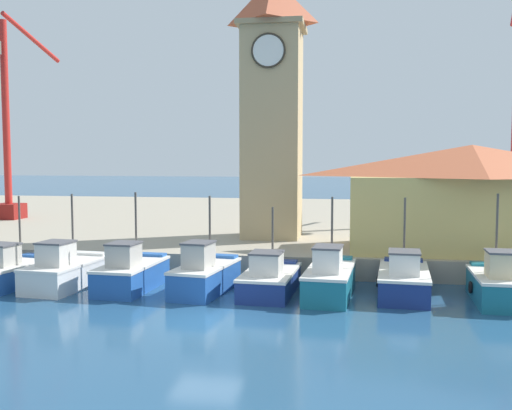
% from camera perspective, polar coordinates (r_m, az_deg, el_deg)
% --- Properties ---
extents(ground_plane, '(300.00, 300.00, 0.00)m').
position_cam_1_polar(ground_plane, '(22.32, -4.74, -11.17)').
color(ground_plane, navy).
extents(quay_wharf, '(120.00, 40.00, 1.11)m').
position_cam_1_polar(quay_wharf, '(49.71, 3.10, -1.69)').
color(quay_wharf, '#9E937F').
rests_on(quay_wharf, ground).
extents(fishing_boat_left_outer, '(2.72, 4.40, 4.20)m').
position_cam_1_polar(fishing_boat_left_outer, '(30.45, -22.16, -5.83)').
color(fishing_boat_left_outer, '#2356A8').
rests_on(fishing_boat_left_outer, ground).
extents(fishing_boat_left_inner, '(2.61, 4.90, 4.31)m').
position_cam_1_polar(fishing_boat_left_inner, '(29.21, -17.66, -6.02)').
color(fishing_boat_left_inner, silver).
rests_on(fishing_boat_left_inner, ground).
extents(fishing_boat_mid_left, '(2.28, 4.71, 4.42)m').
position_cam_1_polar(fishing_boat_mid_left, '(28.03, -11.82, -6.33)').
color(fishing_boat_mid_left, '#2356A8').
rests_on(fishing_boat_mid_left, ground).
extents(fishing_boat_center, '(2.49, 4.74, 4.29)m').
position_cam_1_polar(fishing_boat_center, '(26.93, -4.90, -6.62)').
color(fishing_boat_center, '#2356A8').
rests_on(fishing_boat_center, ground).
extents(fishing_boat_mid_right, '(2.41, 4.81, 3.81)m').
position_cam_1_polar(fishing_boat_mid_right, '(26.62, 1.32, -7.04)').
color(fishing_boat_mid_right, navy).
rests_on(fishing_boat_mid_right, ground).
extents(fishing_boat_right_inner, '(2.27, 5.21, 4.30)m').
position_cam_1_polar(fishing_boat_right_inner, '(26.29, 7.03, -6.95)').
color(fishing_boat_right_inner, '#196B7F').
rests_on(fishing_boat_right_inner, ground).
extents(fishing_boat_right_outer, '(2.49, 5.18, 4.25)m').
position_cam_1_polar(fishing_boat_right_outer, '(27.05, 13.88, -6.89)').
color(fishing_boat_right_outer, navy).
rests_on(fishing_boat_right_outer, ground).
extents(fishing_boat_far_right, '(2.16, 4.35, 4.52)m').
position_cam_1_polar(fishing_boat_far_right, '(26.93, 22.04, -7.01)').
color(fishing_boat_far_right, '#196B7F').
rests_on(fishing_boat_far_right, ground).
extents(clock_tower, '(3.92, 3.92, 17.17)m').
position_cam_1_polar(clock_tower, '(36.67, 1.56, 9.68)').
color(clock_tower, tan).
rests_on(clock_tower, quay_wharf).
extents(warehouse_right, '(12.80, 6.06, 5.56)m').
position_cam_1_polar(warehouse_right, '(33.08, 19.78, 0.71)').
color(warehouse_right, tan).
rests_on(warehouse_right, quay_wharf).
extents(port_crane_near, '(2.22, 8.59, 16.15)m').
position_cam_1_polar(port_crane_near, '(51.21, -22.52, 5.48)').
color(port_crane_near, maroon).
rests_on(port_crane_near, quay_wharf).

